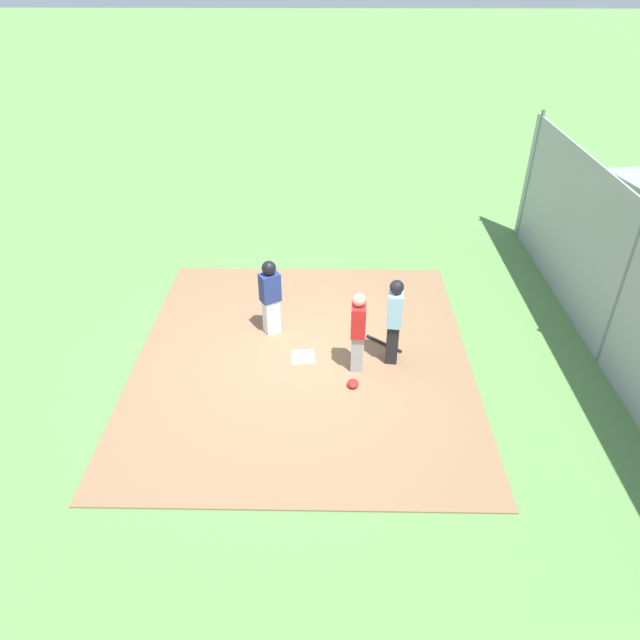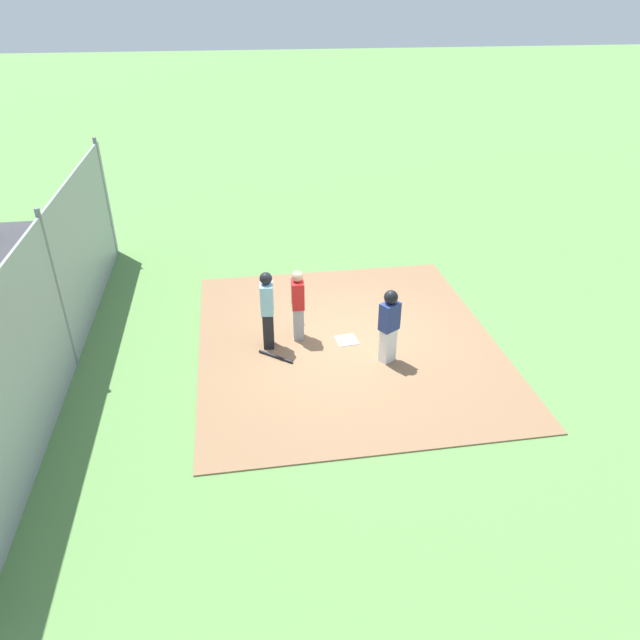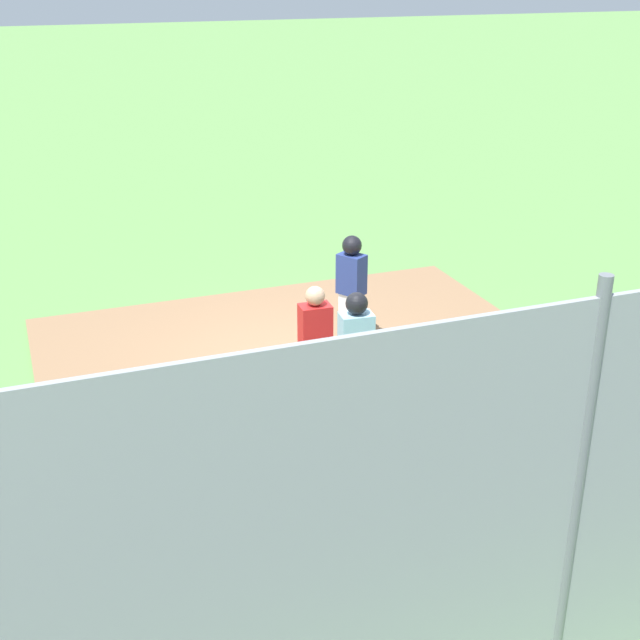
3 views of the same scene
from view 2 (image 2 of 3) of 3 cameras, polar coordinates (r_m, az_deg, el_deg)
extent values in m
plane|color=#5B8947|center=(12.73, 2.64, -2.15)|extent=(140.00, 140.00, 0.00)
cube|color=#896647|center=(12.72, 2.64, -2.10)|extent=(7.20, 6.40, 0.03)
cube|color=white|center=(12.71, 2.65, -2.00)|extent=(0.48, 0.48, 0.02)
cube|color=#9E9EA3|center=(12.63, -2.14, -0.23)|extent=(0.31, 0.24, 0.77)
cube|color=red|center=(12.30, -2.20, 2.55)|extent=(0.39, 0.28, 0.61)
sphere|color=tan|center=(12.11, -2.24, 4.33)|extent=(0.24, 0.24, 0.24)
cube|color=black|center=(12.35, -5.10, -0.93)|extent=(0.32, 0.25, 0.83)
cube|color=#8CC1E0|center=(11.99, -5.26, 2.12)|extent=(0.41, 0.30, 0.66)
sphere|color=black|center=(11.78, -5.36, 4.09)|extent=(0.26, 0.26, 0.26)
cube|color=silver|center=(11.93, 6.68, -2.45)|extent=(0.34, 0.37, 0.75)
cube|color=navy|center=(11.59, 6.88, 0.35)|extent=(0.42, 0.46, 0.59)
sphere|color=tan|center=(11.39, 7.00, 2.16)|extent=(0.23, 0.23, 0.23)
sphere|color=black|center=(11.38, 7.01, 2.25)|extent=(0.28, 0.28, 0.28)
cylinder|color=black|center=(12.15, -4.38, -3.61)|extent=(0.58, 0.68, 0.06)
ellipsoid|color=red|center=(13.28, -2.05, -0.22)|extent=(0.24, 0.20, 0.12)
cube|color=#93999E|center=(12.24, -24.36, 2.19)|extent=(12.00, 0.05, 3.20)
cylinder|color=slate|center=(17.37, -20.35, 11.07)|extent=(0.10, 0.10, 3.35)
cylinder|color=slate|center=(12.21, -24.43, 2.50)|extent=(0.10, 0.10, 3.35)
camera|label=1|loc=(19.59, -4.33, 29.93)|focal=32.44mm
camera|label=3|loc=(16.17, -39.57, 18.30)|focal=47.75mm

